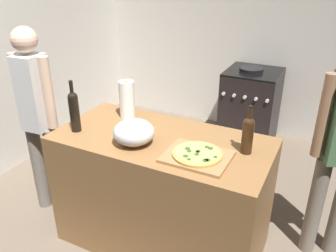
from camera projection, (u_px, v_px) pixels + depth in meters
name	position (u px, v px, depth m)	size (l,w,h in m)	color
ground_plane	(181.00, 178.00, 3.58)	(3.98, 3.50, 0.02)	#6B5B4C
kitchen_wall_rear	(235.00, 25.00, 4.22)	(3.98, 0.10, 2.60)	beige
kitchen_wall_left	(35.00, 33.00, 3.71)	(0.10, 3.50, 2.60)	beige
counter	(162.00, 192.00, 2.59)	(1.50, 0.74, 0.91)	olive
cutting_board	(197.00, 157.00, 2.15)	(0.40, 0.32, 0.02)	#9E7247
pizza	(197.00, 154.00, 2.14)	(0.31, 0.31, 0.03)	tan
mixing_bowl	(134.00, 132.00, 2.29)	(0.27, 0.27, 0.17)	#B2B2B7
paper_towel_roll	(127.00, 100.00, 2.65)	(0.12, 0.12, 0.30)	white
wine_bottle_green	(74.00, 110.00, 2.43)	(0.07, 0.07, 0.37)	black
wine_bottle_clear	(248.00, 134.00, 2.16)	(0.07, 0.07, 0.32)	#331E0F
stove	(250.00, 107.00, 4.11)	(0.60, 0.63, 0.92)	black
person_in_stripes	(38.00, 115.00, 2.76)	(0.36, 0.21, 1.59)	slate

